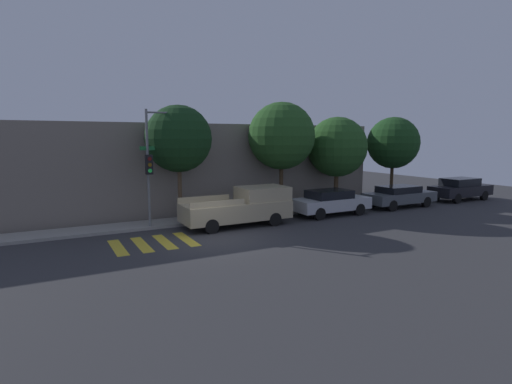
% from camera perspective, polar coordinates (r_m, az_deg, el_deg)
% --- Properties ---
extents(ground_plane, '(60.00, 60.00, 0.00)m').
position_cam_1_polar(ground_plane, '(16.96, -5.47, -6.86)').
color(ground_plane, '#333335').
extents(sidewalk, '(26.00, 1.76, 0.14)m').
position_cam_1_polar(sidewalk, '(20.67, -9.87, -4.07)').
color(sidewalk, gray).
rests_on(sidewalk, ground).
extents(building_row, '(26.00, 6.00, 5.03)m').
position_cam_1_polar(building_row, '(24.40, -13.18, 3.45)').
color(building_row, slate).
rests_on(building_row, ground).
extents(crosswalk, '(3.23, 2.60, 0.00)m').
position_cam_1_polar(crosswalk, '(16.95, -14.46, -7.08)').
color(crosswalk, gold).
rests_on(crosswalk, ground).
extents(traffic_light_pole, '(2.21, 0.56, 5.57)m').
position_cam_1_polar(traffic_light_pole, '(19.12, -14.03, 5.41)').
color(traffic_light_pole, slate).
rests_on(traffic_light_pole, ground).
extents(pickup_truck, '(5.31, 1.99, 1.85)m').
position_cam_1_polar(pickup_truck, '(19.52, -1.96, -2.10)').
color(pickup_truck, tan).
rests_on(pickup_truck, ground).
extents(sedan_near_corner, '(4.42, 1.84, 1.41)m').
position_cam_1_polar(sedan_near_corner, '(22.45, 10.56, -1.37)').
color(sedan_near_corner, '#B7BABF').
rests_on(sedan_near_corner, ground).
extents(sedan_middle, '(4.69, 1.81, 1.33)m').
position_cam_1_polar(sedan_middle, '(26.13, 19.79, -0.49)').
color(sedan_middle, '#4C5156').
rests_on(sedan_middle, ground).
extents(sedan_far_end, '(4.67, 1.78, 1.53)m').
position_cam_1_polar(sedan_far_end, '(30.71, 27.16, 0.43)').
color(sedan_far_end, black).
rests_on(sedan_far_end, ground).
extents(tree_near_corner, '(3.32, 3.32, 5.88)m').
position_cam_1_polar(tree_near_corner, '(20.30, -11.00, 7.46)').
color(tree_near_corner, brown).
rests_on(tree_near_corner, ground).
extents(tree_midblock, '(3.80, 3.80, 6.27)m').
position_cam_1_polar(tree_midblock, '(22.82, 3.68, 7.98)').
color(tree_midblock, '#42301E').
rests_on(tree_midblock, ground).
extents(tree_far_end, '(3.68, 3.68, 5.54)m').
position_cam_1_polar(tree_far_end, '(25.18, 11.50, 6.30)').
color(tree_far_end, '#4C3823').
rests_on(tree_far_end, ground).
extents(tree_behind_truck, '(3.44, 3.44, 5.64)m').
position_cam_1_polar(tree_behind_truck, '(28.47, 19.01, 6.64)').
color(tree_behind_truck, '#42301E').
rests_on(tree_behind_truck, ground).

